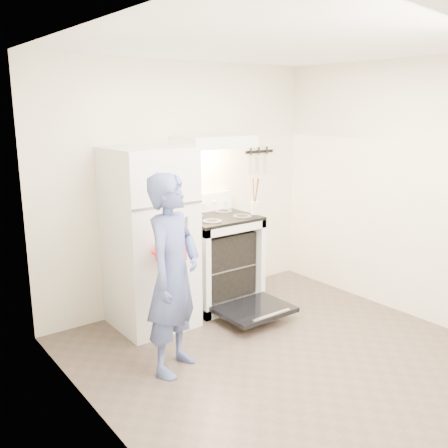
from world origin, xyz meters
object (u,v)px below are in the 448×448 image
(tea_kettle, at_px, (189,203))
(dutch_oven, at_px, (171,252))
(stove_body, at_px, (218,262))
(person, at_px, (173,275))
(refrigerator, at_px, (150,239))

(tea_kettle, relative_size, dutch_oven, 0.81)
(stove_body, height_order, tea_kettle, tea_kettle)
(person, height_order, dutch_oven, person)
(stove_body, distance_m, dutch_oven, 1.11)
(tea_kettle, bearing_deg, refrigerator, -157.95)
(dutch_oven, bearing_deg, stove_body, 31.28)
(person, distance_m, dutch_oven, 0.41)
(stove_body, relative_size, tea_kettle, 3.37)
(stove_body, bearing_deg, refrigerator, -178.23)
(dutch_oven, bearing_deg, tea_kettle, 47.97)
(tea_kettle, xyz_separation_m, dutch_oven, (-0.69, -0.76, -0.23))
(refrigerator, xyz_separation_m, tea_kettle, (0.61, 0.24, 0.24))
(refrigerator, xyz_separation_m, stove_body, (0.81, 0.02, -0.39))
(refrigerator, bearing_deg, tea_kettle, 22.05)
(tea_kettle, distance_m, person, 1.45)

